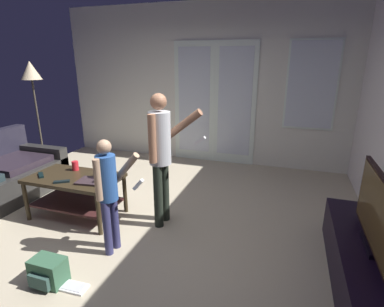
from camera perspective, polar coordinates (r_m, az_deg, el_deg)
ground_plane at (r=3.52m, az=-12.09°, el=-14.64°), size 5.34×5.58×0.02m
wall_back_with_doors at (r=5.52m, az=2.50°, el=12.63°), size 5.34×0.09×2.84m
coffee_table at (r=3.86m, az=-21.41°, el=-6.06°), size 1.08×0.62×0.52m
tv_stand at (r=3.01m, az=30.22°, el=-18.35°), size 0.48×1.75×0.40m
flat_screen_tv at (r=2.76m, az=31.81°, el=-9.52°), size 0.08×1.05×0.62m
person_adult at (r=3.27m, az=-5.94°, el=0.83°), size 0.60×0.41×1.51m
person_child at (r=2.93m, az=-15.71°, el=-6.25°), size 0.42×0.31×1.16m
floor_lamp at (r=5.62m, az=-28.40°, el=12.74°), size 0.32×0.32×1.83m
backpack at (r=3.00m, az=-25.87°, el=-19.70°), size 0.28×0.22×0.24m
loose_keyboard at (r=2.98m, az=-23.43°, el=-22.08°), size 0.45×0.15×0.02m
laptop_closed at (r=3.56m, az=-18.42°, el=-5.07°), size 0.37×0.28×0.02m
cup_near_edge at (r=4.00m, az=-21.46°, el=-2.19°), size 0.08×0.08×0.12m
tv_remote_black at (r=3.99m, az=-26.96°, el=-3.70°), size 0.16×0.15×0.02m
dvd_remote_slim at (r=3.68m, az=-23.70°, el=-4.96°), size 0.17×0.13×0.02m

